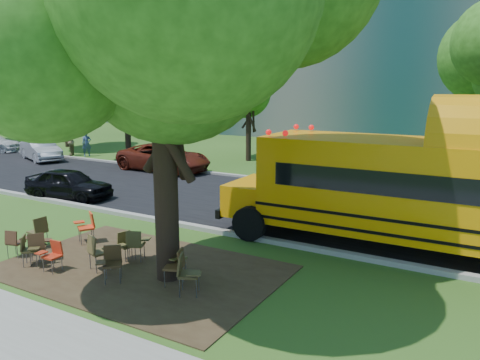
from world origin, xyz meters
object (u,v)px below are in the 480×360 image
Objects in this scene: chair_12 at (173,255)px; chair_1 at (28,247)px; chair_4 at (98,249)px; chair_5 at (111,260)px; chair_11 at (136,242)px; chair_8 at (39,229)px; chair_9 at (87,224)px; chair_7 at (186,271)px; bg_car_silver at (41,149)px; chair_10 at (125,243)px; black_car at (69,184)px; school_bus at (472,195)px; chair_0 at (15,241)px; pedestrian_b at (68,141)px; bg_car_red at (164,157)px; chair_6 at (176,263)px; chair_3 at (53,253)px; chair_2 at (38,244)px; pedestrian_a at (87,144)px; main_tree at (161,35)px.

chair_1 is at bearing -66.87° from chair_12.
chair_4 is 0.80m from chair_5.
chair_12 is (1.45, -0.31, 0.02)m from chair_11.
chair_8 is 1.32m from chair_9.
bg_car_silver is (-19.00, 10.77, 0.10)m from chair_7.
black_car is (-6.84, 3.96, 0.15)m from chair_10.
bg_car_silver reaches higher than chair_5.
school_bus is 16.36× the size of chair_0.
pedestrian_b is (-18.23, 12.34, 0.40)m from chair_12.
black_car is 0.69× the size of bg_car_red.
bg_car_silver is at bearing 124.55° from chair_0.
chair_4 is 2.23m from chair_6.
chair_0 is 0.88m from chair_8.
chair_2 is at bearing -12.80° from chair_3.
chair_12 is at bearing -97.93° from bg_car_silver.
chair_6 reaches higher than chair_0.
black_car is at bearing 85.37° from chair_2.
pedestrian_a reaches higher than black_car.
bg_car_red reaches higher than chair_4.
chair_12 is at bearing -37.96° from chair_11.
chair_11 is (3.02, 1.41, 0.05)m from chair_0.
chair_0 is 0.90× the size of chair_2.
chair_6 is 0.21× the size of bg_car_silver.
bg_car_silver is 8.90m from bg_car_red.
chair_8 is at bearing 9.63° from pedestrian_b.
black_car is (-9.53, 4.89, 0.04)m from chair_7.
chair_1 is 3.84m from chair_12.
school_bus is at bearing -62.30° from chair_8.
bg_car_silver reaches higher than chair_1.
chair_3 is at bearing -63.40° from chair_12.
chair_8 reaches higher than chair_11.
chair_5 is 1.31m from chair_11.
chair_10 is (-7.87, -4.46, -1.33)m from school_bus.
bg_car_red is at bearing 163.28° from chair_1.
chair_12 is (3.53, 1.09, 0.02)m from chair_2.
main_tree is at bearing -160.58° from chair_9.
black_car is 12.59m from pedestrian_b.
chair_2 is at bearing -125.54° from chair_8.
chair_9 is at bearing -39.58° from chair_8.
chair_10 is at bearing 16.04° from pedestrian_b.
chair_9 reaches higher than chair_12.
chair_0 is at bearing -168.00° from chair_8.
chair_9 is 1.99m from chair_10.
pedestrian_a reaches higher than chair_8.
main_tree is at bearing -142.60° from school_bus.
chair_6 is 22.54m from pedestrian_b.
chair_3 is (-2.78, -1.09, -5.17)m from main_tree.
school_bus reaches higher than bg_car_red.
chair_5 is 9.14m from black_car.
chair_5 is at bearing 46.13° from chair_10.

